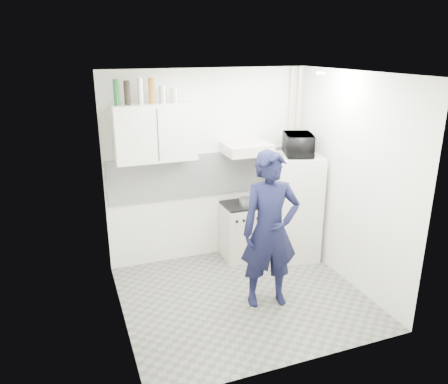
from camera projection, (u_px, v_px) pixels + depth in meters
name	position (u px, v px, depth m)	size (l,w,h in m)	color
floor	(243.00, 297.00, 5.24)	(2.80, 2.80, 0.00)	#65645A
ceiling	(247.00, 73.00, 4.41)	(2.80, 2.80, 0.00)	white
wall_back	(209.00, 167.00, 5.94)	(2.80, 2.80, 0.00)	silver
wall_left	(116.00, 210.00, 4.36)	(2.60, 2.60, 0.00)	silver
wall_right	(351.00, 181.00, 5.29)	(2.60, 2.60, 0.00)	silver
person	(270.00, 230.00, 4.86)	(0.66, 0.43, 1.82)	black
stove	(240.00, 232.00, 6.13)	(0.48, 0.48, 0.77)	#BEB6A4
fridge	(295.00, 207.00, 6.06)	(0.61, 0.61, 1.48)	silver
stove_top	(240.00, 205.00, 6.00)	(0.46, 0.46, 0.03)	black
saucepan	(246.00, 202.00, 5.93)	(0.19, 0.19, 0.10)	silver
microwave	(298.00, 145.00, 5.78)	(0.35, 0.52, 0.29)	black
bottle_a	(116.00, 92.00, 5.06)	(0.07, 0.07, 0.30)	#144C1E
bottle_b	(127.00, 93.00, 5.10)	(0.07, 0.07, 0.28)	black
bottle_c	(140.00, 91.00, 5.15)	(0.07, 0.07, 0.31)	silver
bottle_d	(151.00, 91.00, 5.19)	(0.07, 0.07, 0.30)	brown
canister_a	(163.00, 95.00, 5.25)	(0.08, 0.08, 0.20)	silver
canister_b	(174.00, 96.00, 5.31)	(0.09, 0.09, 0.17)	silver
upper_cabinet	(155.00, 133.00, 5.36)	(1.00, 0.35, 0.70)	silver
range_hood	(247.00, 149.00, 5.78)	(0.60, 0.50, 0.14)	#BEB6A4
backsplash	(209.00, 174.00, 5.96)	(2.74, 0.03, 0.60)	white
pipe_a	(296.00, 160.00, 6.30)	(0.05, 0.05, 2.60)	#BEB6A4
pipe_b	(288.00, 160.00, 6.26)	(0.04, 0.04, 2.60)	#BEB6A4
ceiling_spot_fixture	(321.00, 73.00, 4.93)	(0.10, 0.10, 0.02)	white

